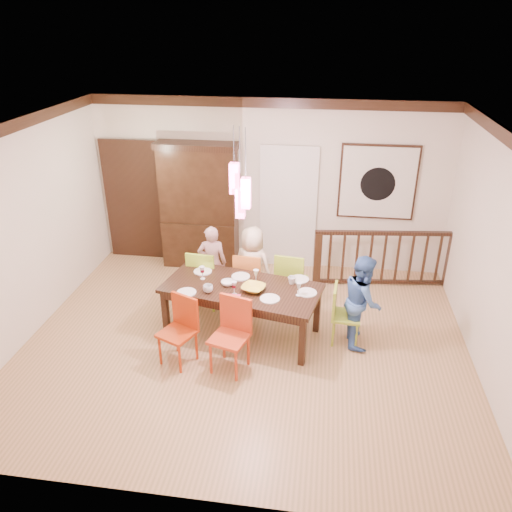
# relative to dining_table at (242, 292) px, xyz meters

# --- Properties ---
(floor) EXTENTS (6.00, 6.00, 0.00)m
(floor) POSITION_rel_dining_table_xyz_m (0.09, -0.23, -0.67)
(floor) COLOR #A27F4E
(floor) RESTS_ON ground
(ceiling) EXTENTS (6.00, 6.00, 0.00)m
(ceiling) POSITION_rel_dining_table_xyz_m (0.09, -0.23, 2.23)
(ceiling) COLOR white
(ceiling) RESTS_ON wall_back
(wall_back) EXTENTS (6.00, 0.00, 6.00)m
(wall_back) POSITION_rel_dining_table_xyz_m (0.09, 2.27, 0.78)
(wall_back) COLOR beige
(wall_back) RESTS_ON floor
(wall_left) EXTENTS (0.00, 5.00, 5.00)m
(wall_left) POSITION_rel_dining_table_xyz_m (-2.91, -0.23, 0.78)
(wall_left) COLOR beige
(wall_left) RESTS_ON floor
(wall_right) EXTENTS (0.00, 5.00, 5.00)m
(wall_right) POSITION_rel_dining_table_xyz_m (3.09, -0.23, 0.78)
(wall_right) COLOR beige
(wall_right) RESTS_ON floor
(crown_molding) EXTENTS (6.00, 5.00, 0.16)m
(crown_molding) POSITION_rel_dining_table_xyz_m (0.09, -0.23, 2.15)
(crown_molding) COLOR black
(crown_molding) RESTS_ON wall_back
(panel_door) EXTENTS (1.04, 0.07, 2.24)m
(panel_door) POSITION_rel_dining_table_xyz_m (-2.31, 2.22, 0.38)
(panel_door) COLOR black
(panel_door) RESTS_ON wall_back
(white_doorway) EXTENTS (0.97, 0.05, 2.22)m
(white_doorway) POSITION_rel_dining_table_xyz_m (0.44, 2.24, 0.38)
(white_doorway) COLOR silver
(white_doorway) RESTS_ON wall_back
(painting) EXTENTS (1.25, 0.06, 1.25)m
(painting) POSITION_rel_dining_table_xyz_m (1.89, 2.23, 0.93)
(painting) COLOR black
(painting) RESTS_ON wall_back
(pendant_cluster) EXTENTS (0.27, 0.21, 1.14)m
(pendant_cluster) POSITION_rel_dining_table_xyz_m (0.00, -0.00, 1.44)
(pendant_cluster) COLOR #FF4C90
(pendant_cluster) RESTS_ON ceiling
(dining_table) EXTENTS (2.26, 1.37, 0.75)m
(dining_table) POSITION_rel_dining_table_xyz_m (0.00, 0.00, 0.00)
(dining_table) COLOR black
(dining_table) RESTS_ON floor
(chair_far_left) EXTENTS (0.47, 0.47, 0.95)m
(chair_far_left) POSITION_rel_dining_table_xyz_m (-0.68, 0.68, -0.12)
(chair_far_left) COLOR #A1CE31
(chair_far_left) RESTS_ON floor
(chair_far_mid) EXTENTS (0.44, 0.44, 0.92)m
(chair_far_mid) POSITION_rel_dining_table_xyz_m (-0.01, 0.77, -0.14)
(chair_far_mid) COLOR orange
(chair_far_mid) RESTS_ON floor
(chair_far_right) EXTENTS (0.49, 0.49, 0.96)m
(chair_far_right) POSITION_rel_dining_table_xyz_m (0.62, 0.77, -0.12)
(chair_far_right) COLOR #96BB2A
(chair_far_right) RESTS_ON floor
(chair_near_left) EXTENTS (0.54, 0.54, 0.90)m
(chair_near_left) POSITION_rel_dining_table_xyz_m (-0.70, -0.76, -0.15)
(chair_near_left) COLOR #AA310C
(chair_near_left) RESTS_ON floor
(chair_near_mid) EXTENTS (0.54, 0.54, 0.96)m
(chair_near_mid) POSITION_rel_dining_table_xyz_m (-0.02, -0.81, -0.12)
(chair_near_mid) COLOR #BD3C1B
(chair_near_mid) RESTS_ON floor
(chair_end_right) EXTENTS (0.41, 0.41, 0.84)m
(chair_end_right) POSITION_rel_dining_table_xyz_m (1.43, -0.00, -0.18)
(chair_end_right) COLOR #98B52E
(chair_end_right) RESTS_ON floor
(china_hutch) EXTENTS (1.38, 0.46, 2.19)m
(china_hutch) POSITION_rel_dining_table_xyz_m (-1.09, 2.07, 0.43)
(china_hutch) COLOR black
(china_hutch) RESTS_ON floor
(balustrade) EXTENTS (2.30, 0.35, 0.96)m
(balustrade) POSITION_rel_dining_table_xyz_m (2.06, 1.72, -0.17)
(balustrade) COLOR black
(balustrade) RESTS_ON floor
(person_far_left) EXTENTS (0.48, 0.34, 1.22)m
(person_far_left) POSITION_rel_dining_table_xyz_m (-0.62, 0.90, -0.06)
(person_far_left) COLOR beige
(person_far_left) RESTS_ON floor
(person_far_mid) EXTENTS (0.72, 0.59, 1.28)m
(person_far_mid) POSITION_rel_dining_table_xyz_m (0.02, 0.81, -0.03)
(person_far_mid) COLOR beige
(person_far_mid) RESTS_ON floor
(person_end_right) EXTENTS (0.53, 0.66, 1.29)m
(person_end_right) POSITION_rel_dining_table_xyz_m (1.62, 0.04, -0.02)
(person_end_right) COLOR #416DB6
(person_end_right) RESTS_ON floor
(serving_bowl) EXTENTS (0.38, 0.38, 0.08)m
(serving_bowl) POSITION_rel_dining_table_xyz_m (0.18, -0.09, 0.12)
(serving_bowl) COLOR yellow
(serving_bowl) RESTS_ON dining_table
(small_bowl) EXTENTS (0.19, 0.19, 0.06)m
(small_bowl) POSITION_rel_dining_table_xyz_m (-0.19, 0.02, 0.11)
(small_bowl) COLOR white
(small_bowl) RESTS_ON dining_table
(cup_left) EXTENTS (0.17, 0.17, 0.11)m
(cup_left) POSITION_rel_dining_table_xyz_m (-0.41, -0.21, 0.14)
(cup_left) COLOR silver
(cup_left) RESTS_ON dining_table
(cup_right) EXTENTS (0.12, 0.12, 0.10)m
(cup_right) POSITION_rel_dining_table_xyz_m (0.67, 0.18, 0.14)
(cup_right) COLOR silver
(cup_right) RESTS_ON dining_table
(plate_far_left) EXTENTS (0.26, 0.26, 0.01)m
(plate_far_left) POSITION_rel_dining_table_xyz_m (-0.62, 0.34, 0.09)
(plate_far_left) COLOR white
(plate_far_left) RESTS_ON dining_table
(plate_far_mid) EXTENTS (0.26, 0.26, 0.01)m
(plate_far_mid) POSITION_rel_dining_table_xyz_m (-0.06, 0.27, 0.09)
(plate_far_mid) COLOR white
(plate_far_mid) RESTS_ON dining_table
(plate_far_right) EXTENTS (0.26, 0.26, 0.01)m
(plate_far_right) POSITION_rel_dining_table_xyz_m (0.77, 0.31, 0.09)
(plate_far_right) COLOR white
(plate_far_right) RESTS_ON dining_table
(plate_near_left) EXTENTS (0.26, 0.26, 0.01)m
(plate_near_left) POSITION_rel_dining_table_xyz_m (-0.69, -0.27, 0.09)
(plate_near_left) COLOR white
(plate_near_left) RESTS_ON dining_table
(plate_near_mid) EXTENTS (0.26, 0.26, 0.01)m
(plate_near_mid) POSITION_rel_dining_table_xyz_m (0.42, -0.28, 0.09)
(plate_near_mid) COLOR white
(plate_near_mid) RESTS_ON dining_table
(plate_end_right) EXTENTS (0.26, 0.26, 0.01)m
(plate_end_right) POSITION_rel_dining_table_xyz_m (0.89, -0.05, 0.09)
(plate_end_right) COLOR white
(plate_end_right) RESTS_ON dining_table
(wine_glass_a) EXTENTS (0.08, 0.08, 0.19)m
(wine_glass_a) POSITION_rel_dining_table_xyz_m (-0.57, 0.14, 0.18)
(wine_glass_a) COLOR #590C19
(wine_glass_a) RESTS_ON dining_table
(wine_glass_b) EXTENTS (0.08, 0.08, 0.19)m
(wine_glass_b) POSITION_rel_dining_table_xyz_m (0.18, 0.15, 0.18)
(wine_glass_b) COLOR silver
(wine_glass_b) RESTS_ON dining_table
(wine_glass_c) EXTENTS (0.08, 0.08, 0.19)m
(wine_glass_c) POSITION_rel_dining_table_xyz_m (-0.06, -0.22, 0.18)
(wine_glass_c) COLOR #590C19
(wine_glass_c) RESTS_ON dining_table
(wine_glass_d) EXTENTS (0.08, 0.08, 0.19)m
(wine_glass_d) POSITION_rel_dining_table_xyz_m (0.78, -0.12, 0.18)
(wine_glass_d) COLOR silver
(wine_glass_d) RESTS_ON dining_table
(napkin) EXTENTS (0.18, 0.14, 0.01)m
(napkin) POSITION_rel_dining_table_xyz_m (-0.06, -0.30, 0.09)
(napkin) COLOR #D83359
(napkin) RESTS_ON dining_table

